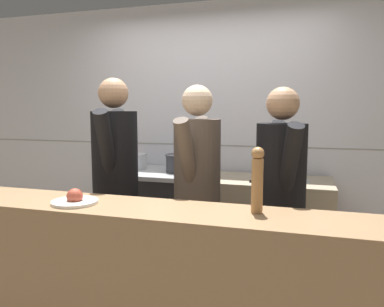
{
  "coord_description": "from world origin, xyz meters",
  "views": [
    {
      "loc": [
        0.95,
        -2.23,
        1.52
      ],
      "look_at": [
        0.05,
        0.76,
        1.15
      ],
      "focal_mm": 35.0,
      "sensor_mm": 36.0,
      "label": 1
    }
  ],
  "objects_px": {
    "mixing_bowl_steel": "(298,175)",
    "pepper_mill": "(257,179)",
    "sauce_pot": "(180,163)",
    "chef_head_cook": "(115,178)",
    "chefs_knife": "(269,182)",
    "plated_dish_main": "(75,200)",
    "oven_range": "(156,216)",
    "stock_pot": "(134,161)",
    "chef_sous": "(197,187)",
    "chef_line": "(280,196)"
  },
  "relations": [
    {
      "from": "chef_sous",
      "to": "chef_line",
      "type": "height_order",
      "value": "chef_sous"
    },
    {
      "from": "plated_dish_main",
      "to": "chef_head_cook",
      "type": "xyz_separation_m",
      "value": [
        -0.13,
        0.74,
        -0.01
      ]
    },
    {
      "from": "stock_pot",
      "to": "mixing_bowl_steel",
      "type": "height_order",
      "value": "stock_pot"
    },
    {
      "from": "oven_range",
      "to": "chefs_knife",
      "type": "relative_size",
      "value": 2.3
    },
    {
      "from": "mixing_bowl_steel",
      "to": "plated_dish_main",
      "type": "xyz_separation_m",
      "value": [
        -1.25,
        -1.49,
        0.04
      ]
    },
    {
      "from": "pepper_mill",
      "to": "chef_head_cook",
      "type": "height_order",
      "value": "chef_head_cook"
    },
    {
      "from": "stock_pot",
      "to": "chef_sous",
      "type": "xyz_separation_m",
      "value": [
        0.9,
        -0.82,
        -0.06
      ]
    },
    {
      "from": "mixing_bowl_steel",
      "to": "stock_pot",
      "type": "bearing_deg",
      "value": 177.75
    },
    {
      "from": "sauce_pot",
      "to": "plated_dish_main",
      "type": "relative_size",
      "value": 1.03
    },
    {
      "from": "mixing_bowl_steel",
      "to": "plated_dish_main",
      "type": "distance_m",
      "value": 1.95
    },
    {
      "from": "mixing_bowl_steel",
      "to": "chef_head_cook",
      "type": "bearing_deg",
      "value": -151.45
    },
    {
      "from": "sauce_pot",
      "to": "chefs_knife",
      "type": "bearing_deg",
      "value": -9.29
    },
    {
      "from": "chef_line",
      "to": "pepper_mill",
      "type": "bearing_deg",
      "value": -116.39
    },
    {
      "from": "plated_dish_main",
      "to": "pepper_mill",
      "type": "xyz_separation_m",
      "value": [
        1.06,
        0.11,
        0.16
      ]
    },
    {
      "from": "sauce_pot",
      "to": "chef_sous",
      "type": "height_order",
      "value": "chef_sous"
    },
    {
      "from": "sauce_pot",
      "to": "chef_line",
      "type": "xyz_separation_m",
      "value": [
        1.0,
        -0.8,
        -0.08
      ]
    },
    {
      "from": "chefs_knife",
      "to": "chef_head_cook",
      "type": "bearing_deg",
      "value": -151.37
    },
    {
      "from": "chef_head_cook",
      "to": "stock_pot",
      "type": "bearing_deg",
      "value": 92.98
    },
    {
      "from": "mixing_bowl_steel",
      "to": "pepper_mill",
      "type": "distance_m",
      "value": 1.41
    },
    {
      "from": "oven_range",
      "to": "chef_head_cook",
      "type": "xyz_separation_m",
      "value": [
        -0.03,
        -0.77,
        0.52
      ]
    },
    {
      "from": "chef_sous",
      "to": "chef_line",
      "type": "xyz_separation_m",
      "value": [
        0.6,
        -0.04,
        -0.01
      ]
    },
    {
      "from": "mixing_bowl_steel",
      "to": "oven_range",
      "type": "bearing_deg",
      "value": 179.06
    },
    {
      "from": "mixing_bowl_steel",
      "to": "chef_line",
      "type": "distance_m",
      "value": 0.8
    },
    {
      "from": "oven_range",
      "to": "stock_pot",
      "type": "height_order",
      "value": "stock_pot"
    },
    {
      "from": "oven_range",
      "to": "chef_head_cook",
      "type": "distance_m",
      "value": 0.93
    },
    {
      "from": "chef_head_cook",
      "to": "chef_sous",
      "type": "height_order",
      "value": "chef_head_cook"
    },
    {
      "from": "mixing_bowl_steel",
      "to": "pepper_mill",
      "type": "xyz_separation_m",
      "value": [
        -0.19,
        -1.39,
        0.21
      ]
    },
    {
      "from": "sauce_pot",
      "to": "chef_sous",
      "type": "distance_m",
      "value": 0.86
    },
    {
      "from": "chef_sous",
      "to": "stock_pot",
      "type": "bearing_deg",
      "value": 141.48
    },
    {
      "from": "chef_sous",
      "to": "sauce_pot",
      "type": "bearing_deg",
      "value": 120.88
    },
    {
      "from": "stock_pot",
      "to": "chef_line",
      "type": "height_order",
      "value": "chef_line"
    },
    {
      "from": "chefs_knife",
      "to": "mixing_bowl_steel",
      "type": "bearing_deg",
      "value": 28.2
    },
    {
      "from": "pepper_mill",
      "to": "chef_line",
      "type": "distance_m",
      "value": 0.64
    },
    {
      "from": "sauce_pot",
      "to": "plated_dish_main",
      "type": "distance_m",
      "value": 1.51
    },
    {
      "from": "chef_head_cook",
      "to": "chef_line",
      "type": "xyz_separation_m",
      "value": [
        1.28,
        -0.04,
        -0.05
      ]
    },
    {
      "from": "plated_dish_main",
      "to": "chef_sous",
      "type": "distance_m",
      "value": 0.92
    },
    {
      "from": "sauce_pot",
      "to": "chefs_knife",
      "type": "xyz_separation_m",
      "value": [
        0.86,
        -0.14,
        -0.11
      ]
    },
    {
      "from": "mixing_bowl_steel",
      "to": "chefs_knife",
      "type": "height_order",
      "value": "mixing_bowl_steel"
    },
    {
      "from": "plated_dish_main",
      "to": "chef_head_cook",
      "type": "bearing_deg",
      "value": 99.92
    },
    {
      "from": "plated_dish_main",
      "to": "pepper_mill",
      "type": "distance_m",
      "value": 1.08
    },
    {
      "from": "mixing_bowl_steel",
      "to": "pepper_mill",
      "type": "bearing_deg",
      "value": -97.81
    },
    {
      "from": "chef_sous",
      "to": "chef_line",
      "type": "bearing_deg",
      "value": 0.06
    },
    {
      "from": "sauce_pot",
      "to": "chef_head_cook",
      "type": "distance_m",
      "value": 0.81
    },
    {
      "from": "chef_line",
      "to": "sauce_pot",
      "type": "bearing_deg",
      "value": 123.28
    },
    {
      "from": "plated_dish_main",
      "to": "chef_head_cook",
      "type": "distance_m",
      "value": 0.75
    },
    {
      "from": "chef_sous",
      "to": "mixing_bowl_steel",
      "type": "bearing_deg",
      "value": 50.61
    },
    {
      "from": "sauce_pot",
      "to": "chef_head_cook",
      "type": "height_order",
      "value": "chef_head_cook"
    },
    {
      "from": "oven_range",
      "to": "sauce_pot",
      "type": "distance_m",
      "value": 0.61
    },
    {
      "from": "stock_pot",
      "to": "chefs_knife",
      "type": "height_order",
      "value": "stock_pot"
    },
    {
      "from": "oven_range",
      "to": "stock_pot",
      "type": "xyz_separation_m",
      "value": [
        -0.25,
        0.04,
        0.54
      ]
    }
  ]
}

